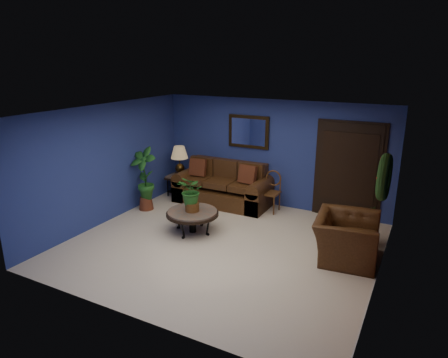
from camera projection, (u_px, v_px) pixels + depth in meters
The scene contains 18 objects.
floor at pixel (222, 245), 7.53m from camera, with size 5.50×5.50×0.00m, color beige.
wall_back at pixel (272, 154), 9.29m from camera, with size 5.50×0.04×2.50m, color navy.
wall_left at pixel (107, 164), 8.39m from camera, with size 0.04×5.00×2.50m, color navy.
wall_right_brick at pixel (385, 207), 5.95m from camera, with size 0.04×5.00×2.50m, color maroon.
ceiling at pixel (222, 112), 6.81m from camera, with size 5.50×5.00×0.02m, color silver.
crown_molding at pixel (392, 129), 5.62m from camera, with size 0.03×5.00×0.14m, color white.
wall_mirror at pixel (249, 132), 9.38m from camera, with size 1.02×0.06×0.77m, color #452E12.
closet_door at pixel (348, 172), 8.54m from camera, with size 1.44×0.06×2.18m, color black.
wreath at pixel (384, 177), 5.89m from camera, with size 0.72×0.72×0.16m, color black.
sofa at pixel (224, 189), 9.67m from camera, with size 2.29×0.99×1.03m.
coffee_table at pixel (192, 214), 7.99m from camera, with size 1.05×1.05×0.45m.
end_table at pixel (180, 180), 10.18m from camera, with size 0.58×0.58×0.53m.
table_lamp at pixel (179, 157), 10.00m from camera, with size 0.43×0.43×0.72m.
side_chair at pixel (271, 188), 9.11m from camera, with size 0.41×0.41×0.93m.
armchair at pixel (346, 238), 6.94m from camera, with size 1.19×1.04×0.77m, color #4B2B15.
coffee_plant at pixel (192, 192), 7.86m from camera, with size 0.64×0.59×0.73m.
floor_plant at pixel (366, 223), 7.58m from camera, with size 0.39×0.35×0.74m.
tall_plant at pixel (145, 176), 9.10m from camera, with size 0.68×0.49×1.47m.
Camera 1 is at (3.21, -6.04, 3.39)m, focal length 32.00 mm.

